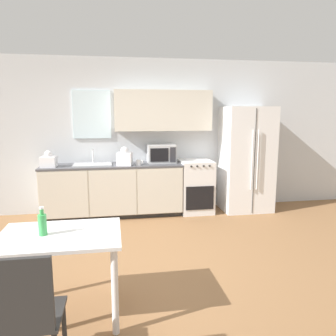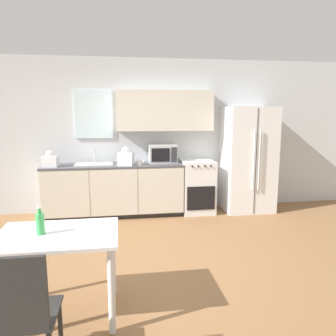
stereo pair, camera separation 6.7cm
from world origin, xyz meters
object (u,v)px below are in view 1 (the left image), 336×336
at_px(refrigerator, 246,159).
at_px(microwave, 161,154).
at_px(oven_range, 195,186).
at_px(coffee_mug, 139,163).
at_px(dining_table, 60,248).
at_px(dining_chair_near, 27,311).
at_px(drink_bottle, 42,224).

distance_m(refrigerator, microwave, 1.54).
xyz_separation_m(oven_range, refrigerator, (0.93, -0.03, 0.47)).
height_order(coffee_mug, dining_table, coffee_mug).
distance_m(refrigerator, dining_chair_near, 4.61).
distance_m(oven_range, microwave, 0.85).
xyz_separation_m(oven_range, dining_table, (-1.90, -2.82, 0.17)).
bearing_deg(refrigerator, dining_table, -135.42).
xyz_separation_m(oven_range, microwave, (-0.60, 0.09, 0.59)).
height_order(dining_table, dining_chair_near, dining_chair_near).
bearing_deg(dining_chair_near, refrigerator, 50.99).
xyz_separation_m(microwave, dining_table, (-1.30, -2.91, -0.42)).
distance_m(oven_range, coffee_mug, 1.14).
bearing_deg(refrigerator, coffee_mug, -176.13).
distance_m(oven_range, drink_bottle, 3.50).
bearing_deg(dining_table, oven_range, 55.99).
height_order(microwave, dining_chair_near, microwave).
bearing_deg(microwave, dining_chair_near, -110.94).
xyz_separation_m(dining_table, drink_bottle, (-0.13, 0.00, 0.22)).
height_order(refrigerator, drink_bottle, refrigerator).
relative_size(oven_range, drink_bottle, 3.81).
distance_m(refrigerator, drink_bottle, 4.07).
relative_size(refrigerator, microwave, 3.84).
height_order(dining_chair_near, drink_bottle, drink_bottle).
distance_m(coffee_mug, drink_bottle, 2.84).
bearing_deg(microwave, oven_range, -8.81).
bearing_deg(drink_bottle, dining_chair_near, -87.44).
xyz_separation_m(oven_range, drink_bottle, (-2.03, -2.81, 0.39)).
xyz_separation_m(coffee_mug, dining_chair_near, (-0.98, -3.40, -0.41)).
xyz_separation_m(refrigerator, coffee_mug, (-1.95, -0.13, 0.01)).
bearing_deg(dining_table, drink_bottle, 178.54).
xyz_separation_m(microwave, drink_bottle, (-1.43, -2.91, -0.20)).
bearing_deg(coffee_mug, dining_chair_near, -106.15).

